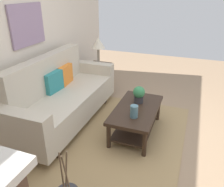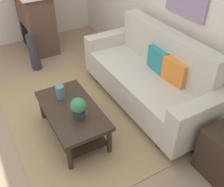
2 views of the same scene
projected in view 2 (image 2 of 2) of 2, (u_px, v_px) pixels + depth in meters
The scene contains 14 objects.
ground_plane at pixel (44, 129), 3.45m from camera, with size 9.68×9.68×0.00m, color #9E7F60.
wall_back at pixel (179, 2), 3.45m from camera, with size 5.68×0.10×2.70m, color beige.
area_rug at pixel (79, 116), 3.65m from camera, with size 2.62×1.82×0.01m, color #A38456.
couch at pixel (149, 77), 3.66m from camera, with size 2.24×0.84×1.08m.
throw_pillow_teal at pixel (158, 60), 3.56m from camera, with size 0.36×0.12×0.32m, color teal.
throw_pillow_orange at pixel (175, 72), 3.32m from camera, with size 0.36×0.12×0.32m, color orange.
coffee_table at pixel (72, 115), 3.19m from camera, with size 1.10×0.60×0.43m.
tabletop_vase at pixel (60, 92), 3.24m from camera, with size 0.11×0.11×0.17m, color slate.
potted_plant_tabletop at pixel (78, 108), 2.92m from camera, with size 0.18×0.18×0.26m.
fireplace at pixel (36, 21), 4.95m from camera, with size 1.02×0.58×1.16m.
floor_vase at pixel (34, 52), 4.48m from camera, with size 0.18×0.18×0.65m, color #2D2D33.
floor_vase_branch_a at pixel (29, 25), 4.16m from camera, with size 0.01×0.01×0.36m, color brown.
floor_vase_branch_b at pixel (29, 24), 4.19m from camera, with size 0.01×0.01×0.36m, color brown.
floor_vase_branch_c at pixel (27, 25), 4.18m from camera, with size 0.01×0.01×0.36m, color brown.
Camera 2 is at (2.59, -0.44, 2.46)m, focal length 41.44 mm.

